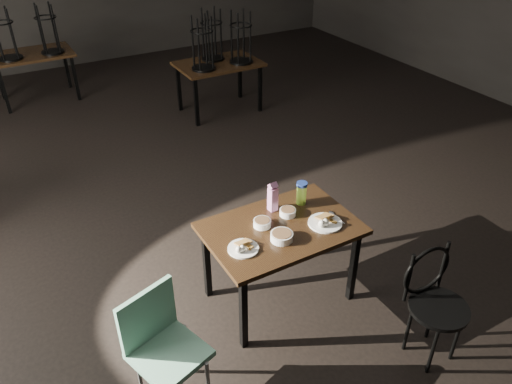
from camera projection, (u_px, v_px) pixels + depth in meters
main_table at (281, 234)px, 3.98m from camera, size 1.20×0.80×0.75m
plate_left at (243, 247)px, 3.68m from camera, size 0.23×0.23×0.08m
plate_right at (325, 222)px, 3.95m from camera, size 0.27×0.27×0.09m
bowl_near at (262, 223)px, 3.92m from camera, size 0.14×0.14×0.06m
bowl_far at (288, 212)px, 4.05m from camera, size 0.13×0.13×0.05m
bowl_big at (282, 236)px, 3.78m from camera, size 0.17×0.17×0.06m
juice_carton at (273, 197)px, 4.06m from camera, size 0.07×0.07×0.26m
water_bottle at (302, 193)px, 4.15m from camera, size 0.11×0.11×0.20m
spoon at (333, 214)px, 4.07m from camera, size 0.04×0.20×0.01m
bentwood_chair at (433, 296)px, 3.58m from camera, size 0.43×0.43×0.90m
school_chair at (162, 342)px, 3.22m from camera, size 0.53×0.53×0.92m
bg_table_right at (219, 61)px, 7.24m from camera, size 1.20×0.80×1.48m
bg_table_far at (31, 54)px, 7.61m from camera, size 1.20×0.80×1.48m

